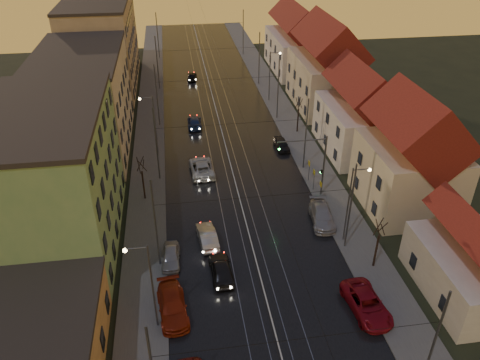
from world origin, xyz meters
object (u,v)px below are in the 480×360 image
driving_car_3 (194,122)px  parked_right_0 (367,304)px  street_lamp_1 (352,198)px  parked_right_1 (322,216)px  parked_left_2 (172,306)px  driving_car_1 (207,236)px  driving_car_2 (202,167)px  driving_car_4 (192,76)px  traffic_light_mast (315,159)px  parked_left_3 (171,256)px  street_lamp_0 (147,279)px  street_lamp_2 (152,120)px  driving_car_0 (221,269)px  parked_right_2 (282,144)px  street_lamp_3 (272,71)px

driving_car_3 → parked_right_0: bearing=108.8°
street_lamp_1 → parked_right_1: street_lamp_1 is taller
parked_left_2 → parked_right_1: 18.19m
driving_car_1 → driving_car_2: (0.48, 13.08, 0.05)m
driving_car_4 → parked_right_1: (10.45, -44.78, 0.09)m
traffic_light_mast → driving_car_1: traffic_light_mast is taller
traffic_light_mast → parked_right_1: size_ratio=1.37×
driving_car_2 → parked_left_3: size_ratio=1.45×
parked_left_3 → parked_right_0: bearing=-25.4°
street_lamp_0 → driving_car_3: street_lamp_0 is taller
parked_right_1 → traffic_light_mast: bearing=91.8°
street_lamp_2 → driving_car_3: bearing=55.7°
driving_car_0 → parked_left_3: (-4.28, 2.44, -0.10)m
driving_car_3 → parked_right_2: (10.78, -8.54, -0.03)m
driving_car_4 → parked_left_2: (-4.75, -54.77, 0.10)m
street_lamp_0 → parked_right_0: 17.23m
street_lamp_3 → parked_left_3: (-16.70, -36.75, -4.21)m
street_lamp_1 → driving_car_1: bearing=173.1°
parked_right_1 → street_lamp_0: bearing=-139.7°
parked_left_2 → parked_right_0: size_ratio=0.97×
street_lamp_1 → driving_car_3: 31.05m
driving_car_4 → driving_car_1: bearing=94.6°
street_lamp_1 → parked_left_3: 17.24m
street_lamp_0 → parked_left_3: street_lamp_0 is taller
street_lamp_2 → driving_car_3: (5.45, 7.99, -4.19)m
street_lamp_0 → traffic_light_mast: bearing=43.1°
street_lamp_3 → parked_right_0: street_lamp_3 is taller
parked_left_3 → parked_right_1: parked_right_1 is taller
parked_right_1 → street_lamp_3: bearing=93.9°
street_lamp_2 → traffic_light_mast: street_lamp_2 is taller
street_lamp_3 → driving_car_0: street_lamp_3 is taller
driving_car_4 → parked_right_2: bearing=115.5°
driving_car_0 → parked_right_2: size_ratio=1.17×
parked_right_0 → driving_car_1: bearing=133.3°
driving_car_0 → driving_car_3: 31.19m
street_lamp_0 → street_lamp_2: same height
traffic_light_mast → driving_car_3: size_ratio=1.51×
street_lamp_3 → parked_left_2: size_ratio=1.50×
street_lamp_1 → parked_right_1: size_ratio=1.52×
street_lamp_2 → street_lamp_3: size_ratio=1.00×
driving_car_3 → parked_right_1: bearing=116.2°
parked_left_3 → driving_car_0: bearing=-27.1°
street_lamp_1 → driving_car_2: (-12.75, 14.68, -4.09)m
street_lamp_1 → driving_car_3: (-12.76, 27.99, -4.19)m
street_lamp_1 → driving_car_1: (-13.23, 1.60, -4.14)m
driving_car_3 → parked_right_0: 38.52m
street_lamp_1 → traffic_light_mast: 8.08m
driving_car_4 → parked_left_3: (-4.75, -48.72, -0.00)m
street_lamp_1 → street_lamp_3: bearing=90.0°
street_lamp_3 → parked_right_2: size_ratio=2.06×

